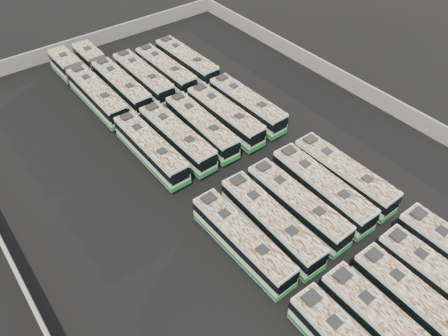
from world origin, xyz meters
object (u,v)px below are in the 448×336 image
(bus_midback_far_right, at_px, (247,105))
(bus_front_center, at_px, (419,307))
(bus_midback_center, at_px, (201,127))
(bus_midfront_far_left, at_px, (242,241))
(bus_front_right, at_px, (443,284))
(bus_midfront_left, at_px, (271,223))
(bus_front_left, at_px, (390,333))
(bus_midback_far_left, at_px, (151,149))
(bus_midfront_center, at_px, (297,205))
(bus_back_left, at_px, (110,76))
(bus_back_center, at_px, (143,78))
(bus_midback_right, at_px, (225,116))
(bus_back_far_right, at_px, (187,62))
(bus_midfront_right, at_px, (322,189))
(bus_back_far_left, at_px, (86,85))
(bus_midback_left, at_px, (177,138))
(bus_midfront_far_right, at_px, (344,175))
(bus_back_right, at_px, (166,70))

(bus_midback_far_right, bearing_deg, bus_front_center, -104.42)
(bus_midback_center, bearing_deg, bus_midfront_far_left, -111.85)
(bus_front_right, bearing_deg, bus_midfront_left, 116.44)
(bus_front_left, height_order, bus_midback_far_left, bus_front_left)
(bus_midback_far_left, bearing_deg, bus_front_left, -83.71)
(bus_midfront_center, distance_m, bus_midback_far_right, 16.79)
(bus_midfront_center, height_order, bus_midback_far_right, bus_midback_far_right)
(bus_front_right, xyz_separation_m, bus_back_left, (-6.67, 44.62, 0.02))
(bus_front_center, distance_m, bus_back_center, 41.67)
(bus_midback_right, distance_m, bus_back_far_right, 13.66)
(bus_front_center, relative_size, bus_midfront_right, 0.96)
(bus_front_center, height_order, bus_back_far_right, bus_back_far_right)
(bus_front_left, xyz_separation_m, bus_front_center, (3.46, -0.09, -0.05))
(bus_front_center, xyz_separation_m, bus_midback_far_left, (-6.74, 28.61, 0.04))
(bus_front_left, relative_size, bus_back_far_left, 0.64)
(bus_midfront_far_left, bearing_deg, bus_back_center, 76.18)
(bus_midback_far_left, distance_m, bus_midback_center, 6.60)
(bus_front_left, xyz_separation_m, bus_midback_left, (-0.01, 28.40, -0.01))
(bus_midfront_far_right, bearing_deg, bus_back_center, 102.62)
(bus_front_left, relative_size, bus_front_center, 1.03)
(bus_midfront_far_left, xyz_separation_m, bus_back_far_left, (-0.10, 31.45, 0.07))
(bus_front_right, distance_m, bus_back_far_left, 45.69)
(bus_back_left, bearing_deg, bus_midfront_left, -90.14)
(bus_back_far_left, bearing_deg, bus_back_right, -17.08)
(bus_midfront_far_right, relative_size, bus_midback_far_right, 1.00)
(bus_midback_far_left, distance_m, bus_back_far_left, 15.98)
(bus_midfront_left, height_order, bus_midfront_far_right, bus_midfront_left)
(bus_midfront_right, height_order, bus_back_far_left, bus_back_far_left)
(bus_back_center, bearing_deg, bus_back_right, -2.69)
(bus_front_left, relative_size, bus_midback_center, 1.02)
(bus_front_center, height_order, bus_midback_left, bus_midback_left)
(bus_midfront_far_right, bearing_deg, bus_back_left, 106.93)
(bus_midfront_center, distance_m, bus_back_far_left, 32.12)
(bus_midback_center, relative_size, bus_back_right, 1.02)
(bus_midback_center, height_order, bus_back_far_right, bus_back_far_right)
(bus_midfront_far_left, distance_m, bus_midfront_right, 10.09)
(bus_front_left, height_order, bus_midback_left, bus_front_left)
(bus_midfront_far_left, bearing_deg, bus_back_right, 69.85)
(bus_front_right, bearing_deg, bus_back_left, 97.87)
(bus_front_right, xyz_separation_m, bus_back_far_left, (-10.11, 44.56, 0.07))
(bus_midfront_right, bearing_deg, bus_midfront_far_left, -178.00)
(bus_front_right, height_order, bus_midback_right, bus_midback_right)
(bus_back_far_left, xyz_separation_m, bus_back_left, (3.43, 0.06, -0.05))
(bus_front_center, height_order, bus_midback_center, bus_midback_center)
(bus_back_left, bearing_deg, bus_midback_center, -78.76)
(bus_front_center, bearing_deg, bus_midfront_center, 90.78)
(bus_back_center, xyz_separation_m, bus_back_right, (3.37, -0.14, -0.05))
(bus_front_right, relative_size, bus_back_far_left, 0.62)
(bus_back_center, bearing_deg, bus_midback_center, -90.28)
(bus_front_left, bearing_deg, bus_back_far_left, 94.03)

